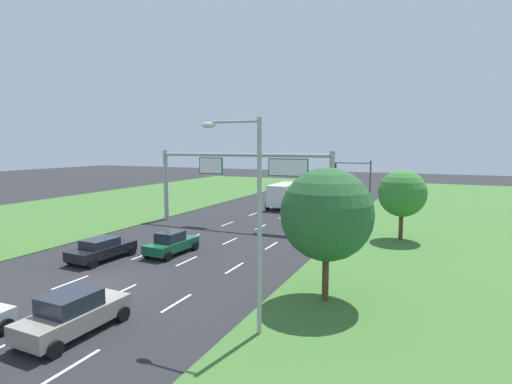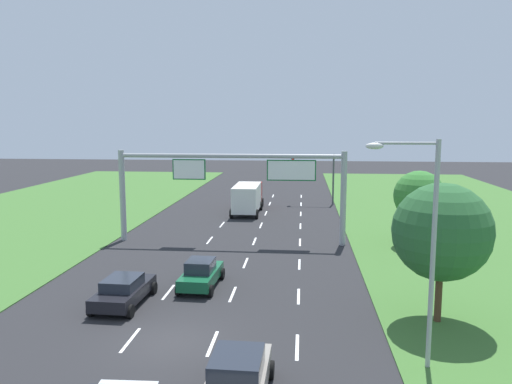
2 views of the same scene
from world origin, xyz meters
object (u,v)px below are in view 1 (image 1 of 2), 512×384
object	(u,v)px
roadside_tree_mid	(402,193)
roadside_tree_near	(327,214)
car_far_ahead	(171,243)
traffic_light_mast	(355,174)
sign_gantry	(244,174)
street_lamp	(250,207)
car_lead_silver	(73,313)
box_truck	(287,194)
car_mid_lane	(102,249)

from	to	relation	value
roadside_tree_mid	roadside_tree_near	bearing A→B (deg)	-98.93
car_far_ahead	roadside_tree_mid	world-z (taller)	roadside_tree_mid
roadside_tree_near	roadside_tree_mid	bearing A→B (deg)	81.07
traffic_light_mast	roadside_tree_mid	distance (m)	19.79
sign_gantry	street_lamp	world-z (taller)	street_lamp
car_far_ahead	sign_gantry	size ratio (longest dim) A/B	0.24
car_lead_silver	roadside_tree_near	bearing A→B (deg)	43.05
box_truck	car_far_ahead	bearing A→B (deg)	-89.95
car_mid_lane	traffic_light_mast	world-z (taller)	traffic_light_mast
street_lamp	roadside_tree_near	world-z (taller)	street_lamp
roadside_tree_near	roadside_tree_mid	distance (m)	14.79
traffic_light_mast	street_lamp	world-z (taller)	street_lamp
car_mid_lane	street_lamp	size ratio (longest dim) A/B	0.53
car_far_ahead	traffic_light_mast	xyz separation A→B (m)	(7.01, 29.24, 3.10)
car_far_ahead	street_lamp	world-z (taller)	street_lamp
roadside_tree_mid	box_truck	bearing A→B (deg)	137.93
car_lead_silver	car_mid_lane	size ratio (longest dim) A/B	0.98
car_mid_lane	box_truck	world-z (taller)	box_truck
street_lamp	car_lead_silver	bearing A→B (deg)	-155.04
car_lead_silver	box_truck	xyz separation A→B (m)	(-3.48, 34.68, 0.77)
street_lamp	roadside_tree_near	bearing A→B (deg)	67.10
car_lead_silver	car_far_ahead	bearing A→B (deg)	108.45
box_truck	car_mid_lane	bearing A→B (deg)	-97.09
box_truck	roadside_tree_mid	bearing A→B (deg)	-41.92
car_lead_silver	car_far_ahead	xyz separation A→B (m)	(-3.52, 11.26, -0.08)
traffic_light_mast	street_lamp	size ratio (longest dim) A/B	0.66
car_lead_silver	roadside_tree_mid	bearing A→B (deg)	65.50
car_mid_lane	roadside_tree_mid	size ratio (longest dim) A/B	0.80
traffic_light_mast	car_lead_silver	bearing A→B (deg)	-94.92
car_far_ahead	box_truck	xyz separation A→B (m)	(0.04, 23.41, 0.85)
sign_gantry	traffic_light_mast	distance (m)	19.90
car_mid_lane	street_lamp	world-z (taller)	street_lamp
traffic_light_mast	car_far_ahead	bearing A→B (deg)	-103.48
car_mid_lane	box_truck	xyz separation A→B (m)	(3.36, 26.43, 0.87)
car_far_ahead	box_truck	distance (m)	23.43
box_truck	street_lamp	xyz separation A→B (m)	(9.85, -31.71, 3.46)
car_mid_lane	roadside_tree_mid	xyz separation A→B (m)	(17.38, 13.77, 3.00)
street_lamp	box_truck	bearing A→B (deg)	107.25
box_truck	traffic_light_mast	xyz separation A→B (m)	(6.97, 5.82, 2.25)
car_far_ahead	street_lamp	bearing A→B (deg)	-37.75
car_mid_lane	sign_gantry	world-z (taller)	sign_gantry
car_lead_silver	sign_gantry	bearing A→B (deg)	99.10
traffic_light_mast	box_truck	bearing A→B (deg)	-140.12
car_lead_silver	roadside_tree_mid	size ratio (longest dim) A/B	0.79
car_mid_lane	box_truck	size ratio (longest dim) A/B	0.55
street_lamp	car_mid_lane	bearing A→B (deg)	158.21
street_lamp	roadside_tree_mid	size ratio (longest dim) A/B	1.52
box_truck	traffic_light_mast	distance (m)	9.36
car_far_ahead	street_lamp	xyz separation A→B (m)	(9.89, -8.30, 4.31)
car_mid_lane	car_far_ahead	xyz separation A→B (m)	(3.32, 3.02, 0.03)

